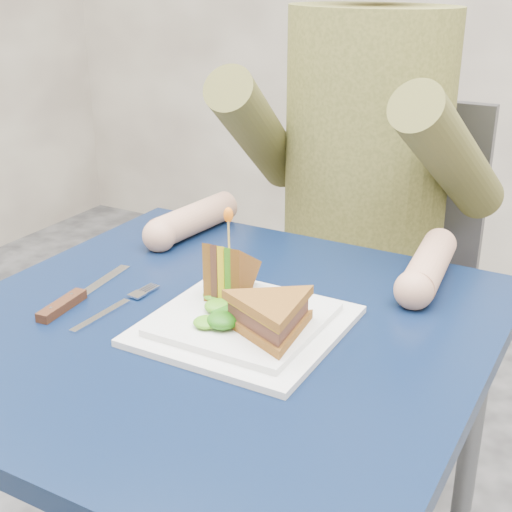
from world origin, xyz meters
The scene contains 12 objects.
table centered at (0.00, 0.00, 0.65)m, with size 0.75×0.75×0.73m.
chair centered at (0.00, 0.67, 0.54)m, with size 0.42×0.40×0.93m.
diner centered at (0.00, 0.56, 0.91)m, with size 0.54×0.59×0.74m.
plate centered at (0.05, 0.00, 0.74)m, with size 0.26×0.26×0.02m.
sandwich_flat centered at (0.10, -0.02, 0.78)m, with size 0.19×0.19×0.05m.
sandwich_upright centered at (0.00, 0.05, 0.78)m, with size 0.08×0.13×0.13m.
fork centered at (-0.15, -0.04, 0.73)m, with size 0.02×0.18×0.01m.
knife centered at (-0.22, -0.06, 0.74)m, with size 0.04×0.22×0.02m.
toothpick centered at (0.00, 0.05, 0.85)m, with size 0.00×0.00×0.06m, color tan.
toothpick_frill centered at (0.00, 0.05, 0.88)m, with size 0.01×0.01×0.02m, color orange.
lettuce_spill centered at (0.05, 0.01, 0.76)m, with size 0.15×0.13×0.02m, color #337A14, non-canonical shape.
onion_ring centered at (0.06, 0.01, 0.77)m, with size 0.04×0.04×0.01m, color #9E4C7A.
Camera 1 is at (0.49, -0.76, 1.21)m, focal length 50.00 mm.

